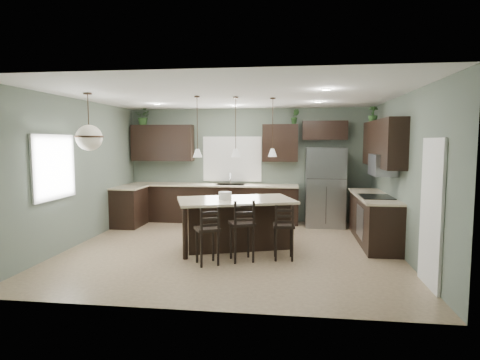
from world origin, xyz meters
name	(u,v)px	position (x,y,z in m)	size (l,w,h in m)	color
ground	(232,249)	(0.00, 0.00, 0.00)	(6.00, 6.00, 0.00)	#9E8466
pantry_door	(431,213)	(2.98, -1.55, 1.02)	(0.04, 0.82, 2.04)	white
window_back	(232,159)	(-0.40, 2.73, 1.55)	(1.35, 0.02, 1.00)	white
window_left	(53,167)	(-2.98, -0.80, 1.55)	(0.02, 1.10, 1.00)	white
left_return_cabs	(129,207)	(-2.70, 1.70, 0.45)	(0.60, 0.90, 0.90)	black
left_return_countertop	(130,187)	(-2.68, 1.70, 0.92)	(0.66, 0.96, 0.04)	beige
back_lower_cabs	(213,204)	(-0.85, 2.45, 0.45)	(4.20, 0.60, 0.90)	black
back_countertop	(212,185)	(-0.85, 2.43, 0.92)	(4.20, 0.66, 0.04)	beige
sink_inset	(230,185)	(-0.40, 2.43, 0.94)	(0.70, 0.45, 0.01)	gray
faucet	(230,179)	(-0.40, 2.40, 1.08)	(0.02, 0.02, 0.28)	silver
back_upper_left	(163,143)	(-2.15, 2.58, 1.95)	(1.55, 0.34, 0.90)	black
back_upper_right	(280,143)	(0.80, 2.58, 1.95)	(0.85, 0.34, 0.90)	black
fridge_header	(325,130)	(1.85, 2.58, 2.25)	(1.05, 0.34, 0.45)	black
right_lower_cabs	(373,220)	(2.70, 0.87, 0.45)	(0.60, 2.35, 0.90)	black
right_countertop	(373,196)	(2.68, 0.87, 0.92)	(0.66, 2.35, 0.04)	beige
cooktop	(376,197)	(2.68, 0.60, 0.94)	(0.58, 0.75, 0.02)	black
wall_oven_front	(360,222)	(2.40, 0.60, 0.45)	(0.01, 0.72, 0.60)	gray
right_upper_cabs	(383,143)	(2.83, 0.87, 1.95)	(0.34, 2.35, 0.90)	black
microwave	(383,165)	(2.78, 0.60, 1.55)	(0.40, 0.75, 0.40)	gray
refrigerator	(325,187)	(1.86, 2.29, 0.93)	(0.90, 0.74, 1.85)	gray
kitchen_island	(236,224)	(0.06, 0.08, 0.46)	(2.10, 1.19, 0.92)	black
serving_dish	(225,196)	(-0.13, 0.01, 0.99)	(0.24, 0.24, 0.14)	silver
bar_stool_left	(207,235)	(-0.25, -0.99, 0.48)	(0.36, 0.36, 0.96)	black
bar_stool_center	(242,230)	(0.28, -0.72, 0.52)	(0.39, 0.39, 1.04)	black
bar_stool_right	(284,232)	(0.96, -0.54, 0.48)	(0.35, 0.35, 0.95)	black
pendant_left	(197,127)	(-0.60, -0.15, 2.25)	(0.17, 0.17, 1.10)	white
pendant_center	(236,127)	(0.06, 0.08, 2.25)	(0.17, 0.17, 1.10)	white
pendant_right	(273,127)	(0.72, 0.31, 2.25)	(0.17, 0.17, 1.10)	white
chandelier	(89,122)	(-2.30, -0.83, 2.32)	(0.48, 0.48, 0.97)	beige
plant_back_left	(143,117)	(-2.63, 2.55, 2.61)	(0.38, 0.33, 0.42)	#274A20
plant_back_right	(295,117)	(1.15, 2.55, 2.58)	(0.20, 0.16, 0.36)	#274E22
plant_right_wall	(373,114)	(2.80, 1.78, 2.57)	(0.19, 0.19, 0.35)	#2C5525
room_shell	(232,157)	(0.00, 0.00, 1.70)	(6.00, 6.00, 6.00)	#5C695B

